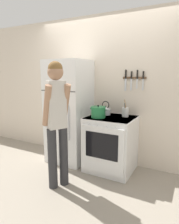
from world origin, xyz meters
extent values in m
plane|color=gray|center=(0.00, 0.00, 0.00)|extent=(14.00, 14.00, 0.00)
cube|color=beige|center=(0.00, 0.03, 1.27)|extent=(10.00, 0.06, 2.55)
cube|color=white|center=(-0.51, -0.32, 0.90)|extent=(0.68, 0.63, 1.80)
cube|color=#2D2D2D|center=(-0.51, -0.63, 1.29)|extent=(0.67, 0.01, 0.01)
cylinder|color=#B2B5BA|center=(-0.30, -0.65, 0.79)|extent=(0.02, 0.02, 0.57)
cube|color=white|center=(0.30, -0.33, 0.44)|extent=(0.74, 0.65, 0.89)
cube|color=black|center=(0.30, -0.33, 0.88)|extent=(0.73, 0.64, 0.02)
cube|color=black|center=(0.30, -0.62, 0.43)|extent=(0.64, 0.05, 0.67)
cylinder|color=black|center=(0.13, -0.46, 0.89)|extent=(0.21, 0.21, 0.01)
cylinder|color=black|center=(0.47, -0.46, 0.89)|extent=(0.21, 0.21, 0.01)
cylinder|color=black|center=(0.13, -0.20, 0.89)|extent=(0.21, 0.21, 0.01)
cylinder|color=black|center=(0.47, -0.20, 0.89)|extent=(0.21, 0.21, 0.01)
cylinder|color=silver|center=(0.08, -0.66, 0.82)|extent=(0.04, 0.02, 0.04)
cylinder|color=silver|center=(0.23, -0.66, 0.82)|extent=(0.04, 0.02, 0.04)
cylinder|color=silver|center=(0.37, -0.66, 0.82)|extent=(0.04, 0.02, 0.04)
cylinder|color=silver|center=(0.52, -0.66, 0.82)|extent=(0.04, 0.02, 0.04)
cube|color=white|center=(0.30, -0.67, 0.45)|extent=(0.68, 0.03, 0.71)
cube|color=black|center=(0.30, -0.69, 0.52)|extent=(0.52, 0.01, 0.40)
cylinder|color=#237A42|center=(0.13, -0.46, 0.97)|extent=(0.22, 0.22, 0.16)
cylinder|color=#237A42|center=(0.13, -0.46, 1.05)|extent=(0.23, 0.23, 0.02)
sphere|color=black|center=(0.13, -0.46, 1.07)|extent=(0.03, 0.03, 0.03)
cylinder|color=#237A42|center=(0.01, -0.46, 1.02)|extent=(0.03, 0.02, 0.02)
cylinder|color=#237A42|center=(0.26, -0.46, 1.02)|extent=(0.03, 0.02, 0.02)
cylinder|color=silver|center=(0.14, -0.20, 0.94)|extent=(0.17, 0.17, 0.10)
cone|color=silver|center=(0.14, -0.20, 1.01)|extent=(0.16, 0.16, 0.03)
sphere|color=black|center=(0.14, -0.20, 1.03)|extent=(0.02, 0.02, 0.02)
cone|color=silver|center=(0.22, -0.20, 0.95)|extent=(0.09, 0.03, 0.08)
torus|color=black|center=(0.14, -0.20, 1.06)|extent=(0.13, 0.01, 0.13)
cylinder|color=silver|center=(0.49, -0.19, 0.96)|extent=(0.10, 0.10, 0.15)
cylinder|color=#9E7547|center=(0.49, -0.20, 1.04)|extent=(0.05, 0.03, 0.25)
cylinder|color=#232326|center=(0.48, -0.20, 1.01)|extent=(0.02, 0.03, 0.19)
cylinder|color=#B2B5BA|center=(0.47, -0.17, 1.01)|extent=(0.03, 0.02, 0.18)
cylinder|color=#2D2D30|center=(-0.20, -1.20, 0.42)|extent=(0.12, 0.12, 0.84)
cylinder|color=#2D2D30|center=(-0.11, -1.06, 0.42)|extent=(0.12, 0.12, 0.84)
cube|color=beige|center=(-0.15, -1.13, 1.16)|extent=(0.23, 0.27, 0.63)
cylinder|color=#A87A5B|center=(-0.22, -1.24, 1.16)|extent=(0.26, 0.20, 0.56)
cylinder|color=#A87A5B|center=(-0.09, -1.02, 1.16)|extent=(0.26, 0.20, 0.56)
sphere|color=#A87A5B|center=(-0.15, -1.13, 1.59)|extent=(0.20, 0.20, 0.20)
sphere|color=brown|center=(-0.15, -1.13, 1.63)|extent=(0.19, 0.19, 0.19)
cube|color=brown|center=(0.56, -0.01, 1.50)|extent=(0.38, 0.02, 0.03)
cube|color=silver|center=(0.42, -0.02, 1.39)|extent=(0.03, 0.00, 0.21)
cube|color=black|center=(0.42, -0.02, 1.57)|extent=(0.02, 0.02, 0.13)
cube|color=silver|center=(0.51, -0.02, 1.40)|extent=(0.03, 0.00, 0.20)
cube|color=black|center=(0.51, -0.02, 1.55)|extent=(0.02, 0.02, 0.10)
cube|color=silver|center=(0.61, -0.02, 1.41)|extent=(0.02, 0.00, 0.17)
cube|color=black|center=(0.61, -0.02, 1.56)|extent=(0.02, 0.02, 0.12)
cube|color=silver|center=(0.70, -0.02, 1.40)|extent=(0.02, 0.00, 0.19)
cube|color=black|center=(0.70, -0.02, 1.55)|extent=(0.02, 0.02, 0.11)
camera|label=1|loc=(1.46, -3.21, 1.57)|focal=32.00mm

